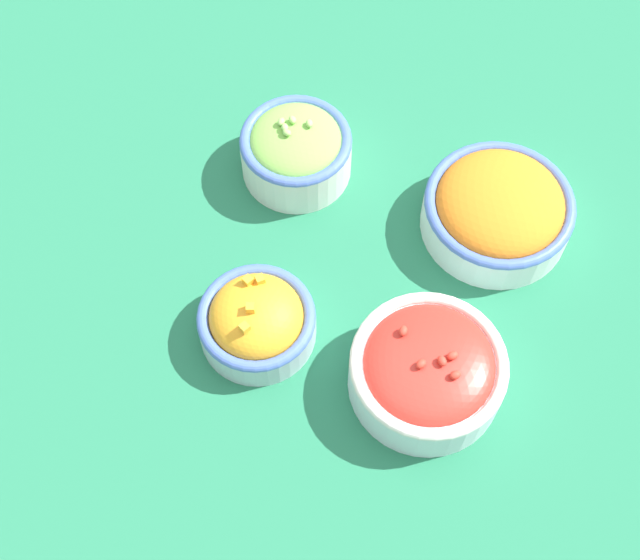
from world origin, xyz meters
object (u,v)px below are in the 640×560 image
(bowl_squash, at_px, (257,320))
(bowl_carrots, at_px, (498,209))
(bowl_lettuce, at_px, (296,149))
(bowl_cherry_tomatoes, at_px, (427,370))

(bowl_squash, relative_size, bowl_carrots, 0.74)
(bowl_squash, relative_size, bowl_lettuce, 0.97)
(bowl_cherry_tomatoes, xyz_separation_m, bowl_carrots, (0.20, -0.01, -0.00))
(bowl_lettuce, distance_m, bowl_carrots, 0.23)
(bowl_cherry_tomatoes, height_order, bowl_carrots, bowl_cherry_tomatoes)
(bowl_squash, relative_size, bowl_cherry_tomatoes, 0.78)
(bowl_squash, bearing_deg, bowl_carrots, -41.38)
(bowl_squash, height_order, bowl_lettuce, bowl_lettuce)
(bowl_lettuce, distance_m, bowl_cherry_tomatoes, 0.29)
(bowl_carrots, bearing_deg, bowl_squash, 138.62)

